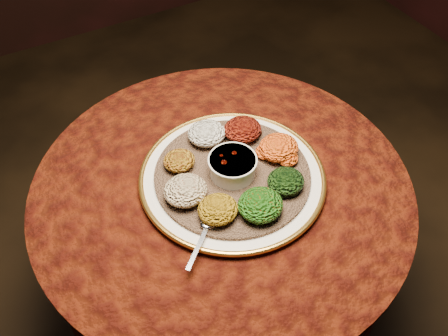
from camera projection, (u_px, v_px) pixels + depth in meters
table at (222, 226)px, 1.39m from camera, size 0.96×0.96×0.73m
platter at (232, 177)px, 1.25m from camera, size 0.53×0.53×0.02m
injera at (232, 174)px, 1.24m from camera, size 0.49×0.49×0.01m
stew_bowl at (232, 165)px, 1.22m from camera, size 0.12×0.12×0.05m
spoon at (207, 226)px, 1.12m from camera, size 0.12×0.11×0.01m
portion_ayib at (207, 133)px, 1.30m from camera, size 0.10×0.09×0.05m
portion_kitfo at (243, 129)px, 1.31m from camera, size 0.10×0.10×0.05m
portion_tikil at (279, 148)px, 1.27m from camera, size 0.10×0.10×0.05m
portion_gomen at (286, 181)px, 1.19m from camera, size 0.09×0.09×0.04m
portion_mixveg at (260, 205)px, 1.14m from camera, size 0.11×0.10×0.05m
portion_kik at (218, 209)px, 1.14m from camera, size 0.09×0.09×0.05m
portion_timatim at (186, 190)px, 1.17m from camera, size 0.10×0.10×0.05m
portion_shiro at (179, 161)px, 1.24m from camera, size 0.08×0.08×0.04m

